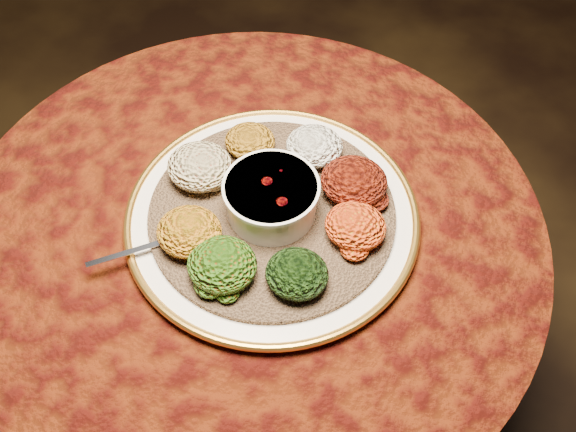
% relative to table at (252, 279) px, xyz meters
% --- Properties ---
extents(table, '(0.96, 0.96, 0.73)m').
position_rel_table_xyz_m(table, '(0.00, 0.00, 0.00)').
color(table, black).
rests_on(table, ground).
extents(platter, '(0.58, 0.58, 0.02)m').
position_rel_table_xyz_m(platter, '(0.04, 0.02, 0.19)').
color(platter, silver).
rests_on(platter, table).
extents(injera, '(0.42, 0.42, 0.01)m').
position_rel_table_xyz_m(injera, '(0.04, 0.02, 0.20)').
color(injera, '#856242').
rests_on(injera, platter).
extents(stew_bowl, '(0.15, 0.15, 0.06)m').
position_rel_table_xyz_m(stew_bowl, '(0.04, 0.02, 0.24)').
color(stew_bowl, white).
rests_on(stew_bowl, injera).
extents(spoon, '(0.11, 0.11, 0.01)m').
position_rel_table_xyz_m(spoon, '(-0.09, -0.11, 0.21)').
color(spoon, silver).
rests_on(spoon, injera).
extents(portion_ayib, '(0.10, 0.09, 0.05)m').
position_rel_table_xyz_m(portion_ayib, '(0.05, 0.15, 0.23)').
color(portion_ayib, white).
rests_on(portion_ayib, injera).
extents(portion_kitfo, '(0.11, 0.10, 0.05)m').
position_rel_table_xyz_m(portion_kitfo, '(0.14, 0.10, 0.23)').
color(portion_kitfo, black).
rests_on(portion_kitfo, injera).
extents(portion_tikil, '(0.09, 0.09, 0.05)m').
position_rel_table_xyz_m(portion_tikil, '(0.17, 0.02, 0.23)').
color(portion_tikil, orange).
rests_on(portion_tikil, injera).
extents(portion_gomen, '(0.09, 0.09, 0.04)m').
position_rel_table_xyz_m(portion_gomen, '(0.12, -0.09, 0.23)').
color(portion_gomen, black).
rests_on(portion_gomen, injera).
extents(portion_mixveg, '(0.10, 0.10, 0.05)m').
position_rel_table_xyz_m(portion_mixveg, '(0.02, -0.12, 0.23)').
color(portion_mixveg, '#8E2C09').
rests_on(portion_mixveg, injera).
extents(portion_kik, '(0.10, 0.09, 0.05)m').
position_rel_table_xyz_m(portion_kik, '(-0.05, -0.08, 0.23)').
color(portion_kik, '#C06810').
rests_on(portion_kik, injera).
extents(portion_timatim, '(0.11, 0.10, 0.05)m').
position_rel_table_xyz_m(portion_timatim, '(-0.10, 0.03, 0.23)').
color(portion_timatim, maroon).
rests_on(portion_timatim, injera).
extents(portion_shiro, '(0.08, 0.08, 0.04)m').
position_rel_table_xyz_m(portion_shiro, '(-0.05, 0.12, 0.23)').
color(portion_shiro, '#A16713').
rests_on(portion_shiro, injera).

